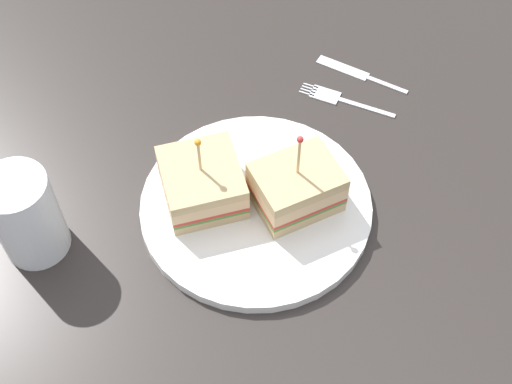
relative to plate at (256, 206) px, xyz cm
name	(u,v)px	position (x,y,z in cm)	size (l,w,h in cm)	color
ground_plane	(256,214)	(0.00, 0.00, -1.64)	(106.75, 106.75, 2.00)	#2D2826
plate	(256,206)	(0.00, 0.00, 0.00)	(25.32, 25.32, 1.27)	white
sandwich_half_front	(202,183)	(-2.74, -5.17, 3.01)	(9.04, 8.57, 9.37)	tan
sandwich_half_back	(296,187)	(1.17, 4.12, 3.28)	(7.89, 9.51, 10.77)	tan
drink_glass	(27,218)	(-3.13, -23.35, 4.21)	(6.82, 6.82, 10.56)	beige
fork	(337,98)	(-12.70, 14.78, -0.46)	(9.04, 9.92, 0.35)	silver
knife	(357,73)	(-15.97, 18.92, -0.46)	(9.95, 9.14, 0.35)	silver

